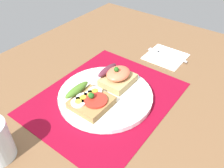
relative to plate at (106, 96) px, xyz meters
The scene contains 7 objects.
ground_plane 2.62cm from the plate, ahead, with size 120.00×90.00×3.20cm, color brown.
placemat 0.87cm from the plate, ahead, with size 40.68×32.98×0.30cm, color maroon.
plate is the anchor object (origin of this frame).
sandwich_egg_tomato 6.20cm from the plate, behind, with size 9.49×10.68×4.14cm.
sandwich_salmon 6.54cm from the plate, ahead, with size 9.36×9.17×6.11cm.
napkin 29.95cm from the plate, ahead, with size 12.58×12.84×0.60cm, color white.
fork 30.20cm from the plate, ahead, with size 1.62×14.67×0.32cm.
Camera 1 is at (-37.88, -30.82, 44.41)cm, focal length 37.73 mm.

